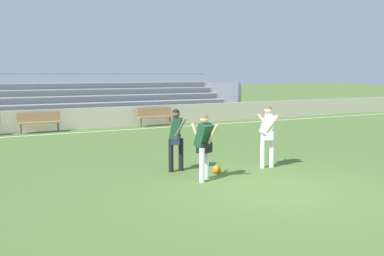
{
  "coord_description": "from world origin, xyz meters",
  "views": [
    {
      "loc": [
        -6.03,
        -7.59,
        2.59
      ],
      "look_at": [
        0.01,
        3.9,
        0.97
      ],
      "focal_mm": 41.17,
      "sensor_mm": 36.0,
      "label": 1
    }
  ],
  "objects": [
    {
      "name": "player_dark_overlapping",
      "position": [
        -1.07,
        2.75,
        0.98
      ],
      "size": [
        0.48,
        0.65,
        1.66
      ],
      "color": "black",
      "rests_on": "ground"
    },
    {
      "name": "bench_centre_sideline",
      "position": [
        -3.06,
        12.4,
        0.55
      ],
      "size": [
        1.8,
        0.4,
        0.9
      ],
      "color": "#99754C",
      "rests_on": "ground"
    },
    {
      "name": "field_line_sideline",
      "position": [
        0.0,
        11.61,
        0.0
      ],
      "size": [
        44.0,
        0.12,
        0.01
      ],
      "primitive_type": "cube",
      "color": "white",
      "rests_on": "ground"
    },
    {
      "name": "ground_plane",
      "position": [
        0.0,
        0.0,
        0.0
      ],
      "size": [
        160.0,
        160.0,
        0.0
      ],
      "primitive_type": "plane",
      "color": "#4C6B30"
    },
    {
      "name": "player_white_challenging",
      "position": [
        1.35,
        1.99,
        1.03
      ],
      "size": [
        0.5,
        0.6,
        1.72
      ],
      "color": "white",
      "rests_on": "ground"
    },
    {
      "name": "player_dark_deep_cover",
      "position": [
        -0.91,
        1.51,
        0.95
      ],
      "size": [
        0.49,
        0.67,
        1.61
      ],
      "color": "white",
      "rests_on": "ground"
    },
    {
      "name": "soccer_ball",
      "position": [
        -0.25,
        2.02,
        0.11
      ],
      "size": [
        0.22,
        0.22,
        0.22
      ],
      "primitive_type": "sphere",
      "color": "orange",
      "rests_on": "ground"
    },
    {
      "name": "bench_near_wall_gap",
      "position": [
        2.41,
        12.4,
        0.55
      ],
      "size": [
        1.8,
        0.4,
        0.9
      ],
      "color": "#99754C",
      "rests_on": "ground"
    },
    {
      "name": "sideline_wall",
      "position": [
        0.0,
        12.88,
        0.48
      ],
      "size": [
        48.0,
        0.16,
        0.97
      ],
      "primitive_type": "cube",
      "color": "beige",
      "rests_on": "ground"
    },
    {
      "name": "bleacher_stand",
      "position": [
        -1.26,
        15.68,
        1.08
      ],
      "size": [
        19.06,
        4.48,
        2.59
      ],
      "color": "#B2B2B7",
      "rests_on": "ground"
    }
  ]
}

